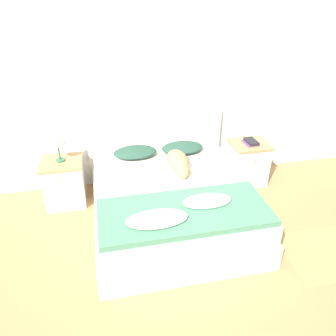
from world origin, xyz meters
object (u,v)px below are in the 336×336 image
dog (178,162)px  nightstand_left (64,182)px  bed (172,203)px  pillow_right (182,148)px  book_stack (251,142)px  pillow_left (135,152)px  nightstand_right (247,162)px  table_lamp (57,140)px

dog → nightstand_left: bearing=166.8°
bed → pillow_right: size_ratio=3.53×
book_stack → pillow_left: bearing=176.3°
pillow_right → book_stack: 0.93m
nightstand_right → pillow_left: (-1.54, 0.09, 0.28)m
nightstand_right → pillow_left: size_ratio=1.08×
nightstand_left → table_lamp: (-0.00, 0.02, 0.57)m
pillow_right → dog: bearing=-110.8°
book_stack → dog: bearing=-163.8°
pillow_right → dog: 0.44m
pillow_right → table_lamp: 1.57m
bed → pillow_left: pillow_left is taller
bed → book_stack: size_ratio=8.53×
book_stack → table_lamp: bearing=179.3°
pillow_left → pillow_right: (0.63, 0.00, 0.00)m
pillow_left → pillow_right: size_ratio=1.00×
pillow_left → nightstand_right: bearing=-3.2°
nightstand_left → table_lamp: 0.57m
bed → book_stack: (1.24, 0.65, 0.37)m
bed → dog: size_ratio=2.99×
nightstand_left → nightstand_right: 2.46m
nightstand_left → nightstand_right: (2.46, 0.00, 0.00)m
pillow_left → book_stack: (1.55, -0.10, 0.04)m
pillow_left → table_lamp: bearing=-175.6°
pillow_right → dog: (-0.16, -0.41, 0.03)m
pillow_right → book_stack: (0.92, -0.10, 0.04)m
nightstand_left → nightstand_right: size_ratio=1.00×
book_stack → nightstand_right: bearing=116.1°
pillow_right → nightstand_right: bearing=-5.4°
book_stack → bed: bearing=-152.2°
nightstand_left → nightstand_right: bearing=0.0°
pillow_right → bed: bearing=-112.6°
bed → pillow_left: bearing=112.6°
pillow_left → nightstand_left: bearing=-174.6°
nightstand_right → dog: size_ratio=0.91×
nightstand_left → pillow_right: (1.54, 0.09, 0.28)m
dog → bed: bearing=-114.7°
bed → nightstand_left: 1.40m
bed → book_stack: bearing=27.8°
table_lamp → book_stack: bearing=-0.7°
nightstand_left → dog: (1.39, -0.33, 0.31)m
nightstand_left → table_lamp: bearing=90.0°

